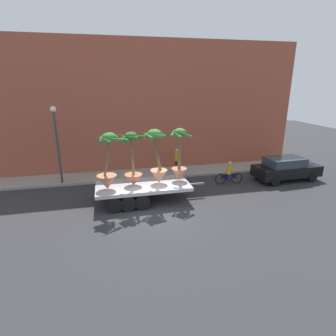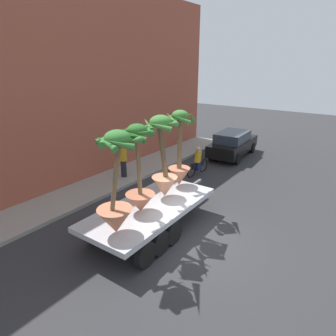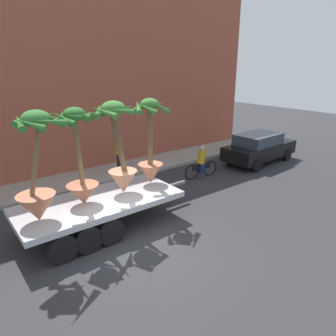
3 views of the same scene
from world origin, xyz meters
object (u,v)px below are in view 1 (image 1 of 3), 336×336
flatbed_trailer (139,189)px  cyclist (229,174)px  pedestrian_near_gate (177,160)px  street_lamp (56,135)px  potted_palm_rear (108,167)px  parked_car (286,168)px  potted_palm_front (157,160)px  potted_palm_extra (179,159)px  potted_palm_middle (133,163)px

flatbed_trailer → cyclist: size_ratio=3.31×
pedestrian_near_gate → street_lamp: 8.09m
potted_palm_rear → parked_car: bearing=7.8°
potted_palm_rear → potted_palm_front: bearing=6.8°
cyclist → flatbed_trailer: bearing=-166.0°
potted_palm_extra → cyclist: bearing=19.1°
flatbed_trailer → potted_palm_front: potted_palm_front is taller
potted_palm_extra → cyclist: potted_palm_extra is taller
flatbed_trailer → potted_palm_front: 1.89m
potted_palm_front → street_lamp: size_ratio=0.62×
potted_palm_rear → pedestrian_near_gate: 6.60m
potted_palm_middle → pedestrian_near_gate: (3.49, 4.13, -1.18)m
flatbed_trailer → potted_palm_middle: 1.49m
potted_palm_middle → potted_palm_extra: 2.62m
parked_car → potted_palm_front: bearing=-171.9°
flatbed_trailer → cyclist: bearing=14.0°
potted_palm_rear → pedestrian_near_gate: bearing=42.6°
flatbed_trailer → street_lamp: 6.30m
potted_palm_middle → potted_palm_front: bearing=1.7°
cyclist → parked_car: (4.01, -0.17, 0.16)m
flatbed_trailer → cyclist: cyclist is taller
flatbed_trailer → cyclist: 6.22m
flatbed_trailer → street_lamp: size_ratio=1.26×
potted_palm_front → pedestrian_near_gate: 4.80m
potted_palm_middle → pedestrian_near_gate: 5.53m
potted_palm_front → potted_palm_extra: (1.29, 0.17, -0.07)m
potted_palm_rear → parked_car: 11.79m
street_lamp → parked_car: bearing=-8.8°
flatbed_trailer → potted_palm_front: (1.06, 0.06, 1.56)m
pedestrian_near_gate → cyclist: bearing=-43.3°
cyclist → pedestrian_near_gate: bearing=136.7°
potted_palm_front → cyclist: (4.98, 1.45, -1.64)m
potted_palm_middle → potted_palm_front: 1.33m
cyclist → pedestrian_near_gate: 3.87m
potted_palm_extra → parked_car: 7.90m
cyclist → parked_car: 4.01m
cyclist → potted_palm_front: bearing=-163.8°
potted_palm_rear → cyclist: size_ratio=1.62×
flatbed_trailer → potted_palm_middle: potted_palm_middle is taller
potted_palm_middle → pedestrian_near_gate: size_ratio=1.71×
potted_palm_middle → cyclist: size_ratio=1.59×
potted_palm_extra → cyclist: (3.68, 1.28, -1.57)m
potted_palm_extra → potted_palm_middle: bearing=-175.5°
cyclist → parked_car: bearing=-2.4°
parked_car → street_lamp: size_ratio=0.94×
potted_palm_extra → potted_palm_front: bearing=-172.6°
potted_palm_middle → street_lamp: size_ratio=0.61×
potted_palm_middle → street_lamp: (-4.28, 3.58, 1.01)m
parked_car → potted_palm_middle: bearing=-172.7°
cyclist → street_lamp: size_ratio=0.38×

